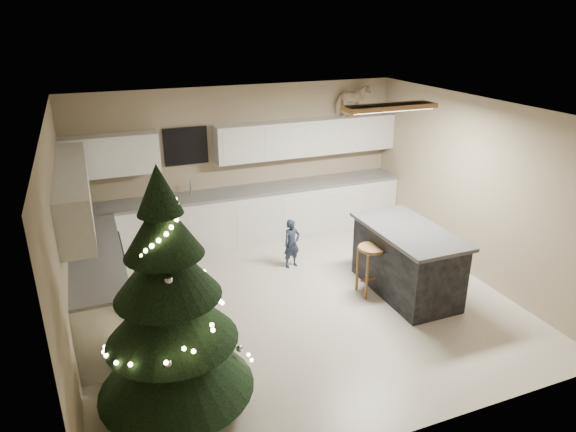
% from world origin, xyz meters
% --- Properties ---
extents(ground_plane, '(5.50, 5.50, 0.00)m').
position_xyz_m(ground_plane, '(0.00, 0.00, 0.00)').
color(ground_plane, '#BDB5A5').
extents(room_shell, '(5.52, 5.02, 2.61)m').
position_xyz_m(room_shell, '(0.02, 0.00, 1.75)').
color(room_shell, gray).
rests_on(room_shell, ground_plane).
extents(cabinetry, '(5.50, 3.20, 2.00)m').
position_xyz_m(cabinetry, '(-0.91, 1.65, 0.76)').
color(cabinetry, silver).
rests_on(cabinetry, ground_plane).
extents(island, '(0.90, 1.70, 0.95)m').
position_xyz_m(island, '(1.53, -0.23, 0.48)').
color(island, black).
rests_on(island, ground_plane).
extents(bar_stool, '(0.37, 0.37, 0.71)m').
position_xyz_m(bar_stool, '(1.05, -0.09, 0.53)').
color(bar_stool, brown).
rests_on(bar_stool, ground_plane).
extents(christmas_tree, '(1.57, 1.51, 2.50)m').
position_xyz_m(christmas_tree, '(-1.85, -1.33, 1.03)').
color(christmas_tree, '#3F2816').
rests_on(christmas_tree, ground_plane).
extents(toddler, '(0.31, 0.24, 0.77)m').
position_xyz_m(toddler, '(0.35, 1.06, 0.39)').
color(toddler, black).
rests_on(toddler, ground_plane).
extents(rocking_horse, '(0.61, 0.30, 0.52)m').
position_xyz_m(rocking_horse, '(2.00, 2.33, 2.27)').
color(rocking_horse, brown).
rests_on(rocking_horse, cabinetry).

